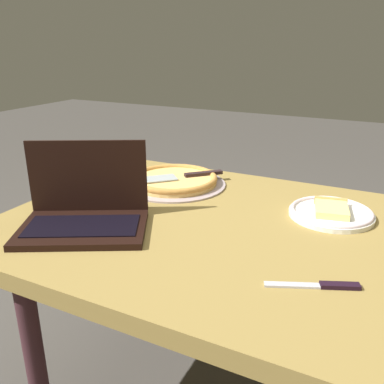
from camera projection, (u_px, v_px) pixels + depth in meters
dining_table at (220, 244)px, 1.20m from camera, size 1.24×0.94×0.70m
laptop at (85, 211)px, 1.14m from camera, size 0.41×0.36×0.23m
pizza_plate at (331, 212)px, 1.22m from camera, size 0.25×0.25×0.04m
pizza_tray at (174, 180)px, 1.49m from camera, size 0.37×0.37×0.04m
table_knife at (322, 286)px, 0.87m from camera, size 0.19×0.10×0.01m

